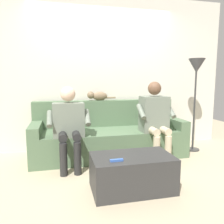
% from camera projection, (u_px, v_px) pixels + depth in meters
% --- Properties ---
extents(ground_plane, '(8.00, 8.00, 0.00)m').
position_uv_depth(ground_plane, '(120.00, 172.00, 3.02)').
color(ground_plane, tan).
extents(back_wall, '(4.66, 0.06, 2.72)m').
position_uv_depth(back_wall, '(103.00, 73.00, 4.01)').
color(back_wall, beige).
rests_on(back_wall, ground).
extents(couch, '(2.44, 0.86, 0.89)m').
position_uv_depth(couch, '(108.00, 136.00, 3.70)').
color(couch, '#516B4C').
rests_on(couch, ground).
extents(coffee_table, '(0.90, 0.52, 0.40)m').
position_uv_depth(coffee_table, '(132.00, 173.00, 2.50)').
color(coffee_table, '#2D2D2D').
rests_on(coffee_table, ground).
extents(person_left_seated, '(0.56, 0.53, 1.21)m').
position_uv_depth(person_left_seated, '(155.00, 116.00, 3.42)').
color(person_left_seated, slate).
rests_on(person_left_seated, ground).
extents(person_right_seated, '(0.59, 0.52, 1.15)m').
position_uv_depth(person_right_seated, '(69.00, 122.00, 3.10)').
color(person_right_seated, slate).
rests_on(person_right_seated, ground).
extents(cat_on_backrest, '(0.50, 0.13, 0.16)m').
position_uv_depth(cat_on_backrest, '(97.00, 96.00, 3.84)').
color(cat_on_backrest, '#756047').
rests_on(cat_on_backrest, couch).
extents(remote_blue, '(0.14, 0.04, 0.02)m').
position_uv_depth(remote_blue, '(117.00, 160.00, 2.30)').
color(remote_blue, '#3860B7').
rests_on(remote_blue, coffee_table).
extents(floor_lamp, '(0.28, 0.28, 1.60)m').
position_uv_depth(floor_lamp, '(196.00, 73.00, 3.78)').
color(floor_lamp, '#2D2D2D').
rests_on(floor_lamp, ground).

